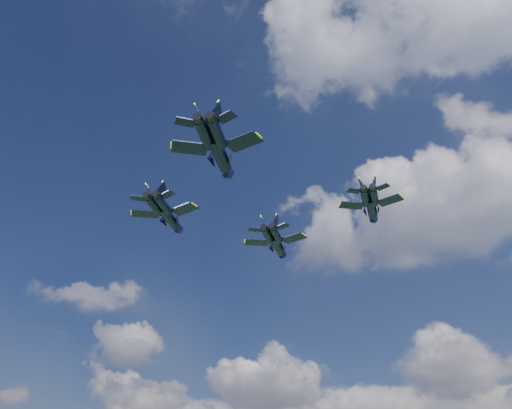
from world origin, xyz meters
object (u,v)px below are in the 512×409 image
object	(u,v)px
jet_right	(372,209)
jet_slot	(221,155)
jet_left	(170,218)
jet_lead	(278,245)

from	to	relation	value
jet_right	jet_slot	xyz separation A→B (m)	(-13.15, -26.79, -0.01)
jet_left	jet_slot	world-z (taller)	jet_left
jet_lead	jet_slot	size ratio (longest dim) A/B	0.96
jet_left	jet_right	xyz separation A→B (m)	(34.04, 12.92, -1.85)
jet_lead	jet_left	distance (m)	25.06
jet_lead	jet_slot	world-z (taller)	jet_lead
jet_lead	jet_left	xyz separation A→B (m)	(-9.87, -22.99, -1.40)
jet_lead	jet_right	bearing A→B (deg)	-39.49
jet_left	jet_slot	distance (m)	25.15
jet_lead	jet_right	world-z (taller)	jet_lead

